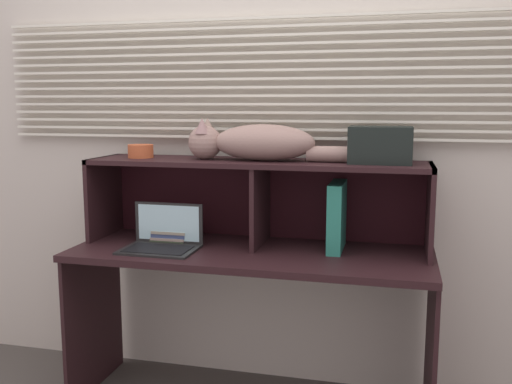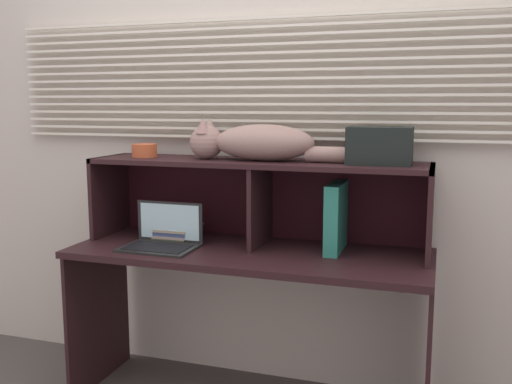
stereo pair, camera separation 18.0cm
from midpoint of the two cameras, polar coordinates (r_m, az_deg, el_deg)
name	(u,v)px [view 1 (the left image)]	position (r m, az deg, el deg)	size (l,w,h in m)	color
back_panel_with_blinds	(267,127)	(2.76, -0.77, 6.48)	(4.40, 0.08, 2.50)	beige
desk	(250,279)	(2.56, -2.62, -8.72)	(1.58, 0.58, 0.73)	black
hutch_shelf_unit	(258,183)	(2.60, -1.76, 0.90)	(1.53, 0.34, 0.39)	black
cat	(255,143)	(2.55, -2.13, 4.94)	(0.78, 0.20, 0.19)	gray
laptop	(162,240)	(2.59, -11.29, -4.76)	(0.32, 0.23, 0.19)	black
binder_upright	(337,216)	(2.52, 6.04, -2.41)	(0.06, 0.26, 0.30)	#287E6C
book_stack	(176,233)	(2.75, -9.83, -4.08)	(0.17, 0.23, 0.06)	#4C5E42
small_basket	(141,151)	(2.76, -13.26, 3.98)	(0.12, 0.12, 0.06)	#BE552F
storage_box	(380,145)	(2.46, 10.24, 4.62)	(0.26, 0.17, 0.16)	black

